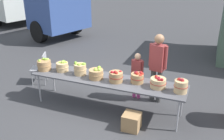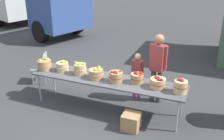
# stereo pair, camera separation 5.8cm
# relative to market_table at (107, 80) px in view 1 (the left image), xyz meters

# --- Properties ---
(ground_plane) EXTENTS (40.00, 40.00, 0.00)m
(ground_plane) POSITION_rel_market_table_xyz_m (0.00, 0.00, -0.72)
(ground_plane) COLOR #38383A
(market_table) EXTENTS (3.50, 0.76, 0.75)m
(market_table) POSITION_rel_market_table_xyz_m (0.00, 0.00, 0.00)
(market_table) COLOR #4C4C51
(market_table) RESTS_ON ground
(apple_basket_green_0) EXTENTS (0.34, 0.34, 0.28)m
(apple_basket_green_0) POSITION_rel_market_table_xyz_m (-1.60, -0.05, 0.16)
(apple_basket_green_0) COLOR #A87F51
(apple_basket_green_0) RESTS_ON market_table
(apple_basket_green_1) EXTENTS (0.30, 0.30, 0.26)m
(apple_basket_green_1) POSITION_rel_market_table_xyz_m (-1.16, 0.04, 0.15)
(apple_basket_green_1) COLOR tan
(apple_basket_green_1) RESTS_ON market_table
(apple_basket_green_2) EXTENTS (0.30, 0.30, 0.30)m
(apple_basket_green_2) POSITION_rel_market_table_xyz_m (-0.67, 0.02, 0.17)
(apple_basket_green_2) COLOR tan
(apple_basket_green_2) RESTS_ON market_table
(apple_basket_green_3) EXTENTS (0.34, 0.34, 0.26)m
(apple_basket_green_3) POSITION_rel_market_table_xyz_m (-0.24, -0.05, 0.15)
(apple_basket_green_3) COLOR #A87F51
(apple_basket_green_3) RESTS_ON market_table
(apple_basket_red_0) EXTENTS (0.32, 0.32, 0.27)m
(apple_basket_red_0) POSITION_rel_market_table_xyz_m (0.23, -0.05, 0.15)
(apple_basket_red_0) COLOR #A87F51
(apple_basket_red_0) RESTS_ON market_table
(apple_basket_red_1) EXTENTS (0.29, 0.29, 0.26)m
(apple_basket_red_1) POSITION_rel_market_table_xyz_m (0.67, 0.08, 0.15)
(apple_basket_red_1) COLOR #A87F51
(apple_basket_red_1) RESTS_ON market_table
(apple_basket_red_2) EXTENTS (0.34, 0.34, 0.25)m
(apple_basket_red_2) POSITION_rel_market_table_xyz_m (1.13, 0.02, 0.14)
(apple_basket_red_2) COLOR tan
(apple_basket_red_2) RESTS_ON market_table
(apple_basket_red_3) EXTENTS (0.28, 0.28, 0.30)m
(apple_basket_red_3) POSITION_rel_market_table_xyz_m (1.60, -0.03, 0.17)
(apple_basket_red_3) COLOR tan
(apple_basket_red_3) RESTS_ON market_table
(vendor_adult) EXTENTS (0.44, 0.28, 1.68)m
(vendor_adult) POSITION_rel_market_table_xyz_m (0.95, 0.76, 0.27)
(vendor_adult) COLOR #3F3F3F
(vendor_adult) RESTS_ON ground
(child_customer) EXTENTS (0.31, 0.17, 1.17)m
(child_customer) POSITION_rel_market_table_xyz_m (0.48, 0.75, -0.03)
(child_customer) COLOR #CC3F8C
(child_customer) RESTS_ON ground
(folding_chair) EXTENTS (0.53, 0.53, 0.86)m
(folding_chair) POSITION_rel_market_table_xyz_m (-2.20, 0.59, -0.21)
(folding_chair) COLOR #99999E
(folding_chair) RESTS_ON ground
(produce_crate) EXTENTS (0.34, 0.34, 0.34)m
(produce_crate) POSITION_rel_market_table_xyz_m (0.76, -0.55, -0.55)
(produce_crate) COLOR #A87F51
(produce_crate) RESTS_ON ground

